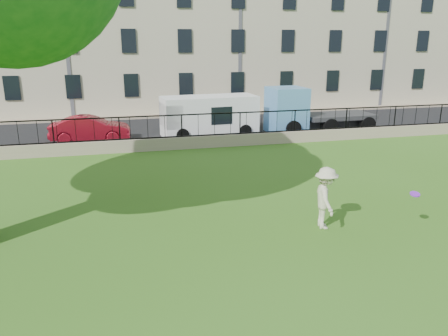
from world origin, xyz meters
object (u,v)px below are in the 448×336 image
object	(u,v)px
white_van	(209,116)
blue_truck	(320,109)
man	(325,198)
frisbee	(415,194)
red_sedan	(90,129)

from	to	relation	value
white_van	blue_truck	xyz separation A→B (m)	(6.65, -0.28, 0.20)
man	frisbee	size ratio (longest dim) A/B	6.66
frisbee	red_sedan	xyz separation A→B (m)	(-9.20, 14.30, -0.47)
red_sedan	blue_truck	bearing A→B (deg)	-87.65
red_sedan	white_van	size ratio (longest dim) A/B	0.78
frisbee	white_van	size ratio (longest dim) A/B	0.05
frisbee	red_sedan	world-z (taller)	red_sedan
man	frisbee	xyz separation A→B (m)	(2.20, -0.92, 0.25)
white_van	frisbee	bearing A→B (deg)	-84.02
frisbee	blue_truck	size ratio (longest dim) A/B	0.04
frisbee	man	bearing A→B (deg)	157.25
man	red_sedan	bearing A→B (deg)	39.01
white_van	blue_truck	size ratio (longest dim) A/B	0.84
man	red_sedan	xyz separation A→B (m)	(-7.00, 13.38, -0.22)
white_van	blue_truck	bearing A→B (deg)	-7.16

